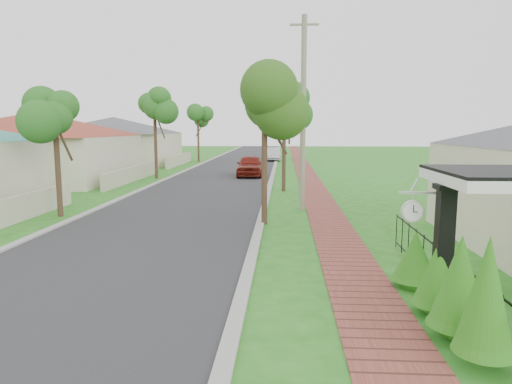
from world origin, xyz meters
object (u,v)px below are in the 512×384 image
(utility_pole, at_px, (303,114))
(station_clock, at_px, (413,210))
(parked_car_red, at_px, (250,166))
(near_tree, at_px, (265,100))
(parked_car_white, at_px, (273,154))
(porch_post, at_px, (443,257))

(utility_pole, xyz_separation_m, station_clock, (1.76, -10.60, -2.19))
(parked_car_red, distance_m, near_tree, 17.39)
(parked_car_white, relative_size, near_tree, 0.75)
(parked_car_red, relative_size, utility_pole, 0.56)
(porch_post, relative_size, utility_pole, 0.31)
(parked_car_red, relative_size, near_tree, 0.81)
(parked_car_white, bearing_deg, near_tree, -92.81)
(parked_car_white, distance_m, near_tree, 33.30)
(utility_pole, bearing_deg, station_clock, -80.59)
(utility_pole, distance_m, station_clock, 10.97)
(parked_car_red, bearing_deg, utility_pole, -78.47)
(porch_post, relative_size, parked_car_red, 0.55)
(near_tree, relative_size, utility_pole, 0.70)
(parked_car_white, bearing_deg, porch_post, -87.78)
(porch_post, xyz_separation_m, near_tree, (-3.75, 8.00, 3.43))
(parked_car_red, bearing_deg, parked_car_white, 83.69)
(porch_post, distance_m, utility_pole, 11.63)
(near_tree, distance_m, utility_pole, 3.38)
(parked_car_red, height_order, station_clock, station_clock)
(parked_car_white, distance_m, utility_pole, 30.34)
(parked_car_white, bearing_deg, parked_car_red, -98.20)
(porch_post, height_order, parked_car_white, porch_post)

